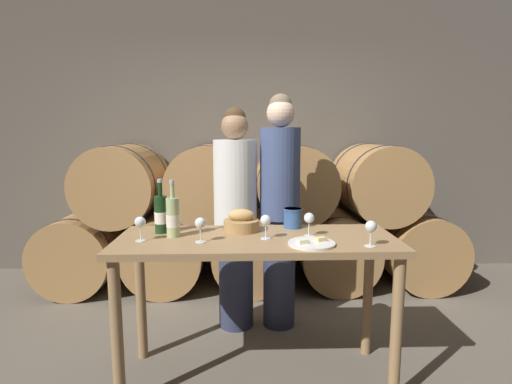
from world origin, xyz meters
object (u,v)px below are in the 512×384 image
object	(u,v)px
wine_bottle_red	(161,214)
wine_glass_far_right	(371,228)
tasting_table	(257,259)
cheese_plate	(312,243)
wine_glass_left	(200,224)
blue_crock	(293,217)
person_right	(280,208)
person_left	(236,217)
wine_glass_far_left	(140,223)
wine_glass_right	(309,219)
wine_glass_center	(266,221)
bread_basket	(241,223)
wine_bottle_white	(173,217)

from	to	relation	value
wine_bottle_red	wine_glass_far_right	xyz separation A→B (m)	(1.19, -0.33, -0.01)
tasting_table	wine_bottle_red	xyz separation A→B (m)	(-0.58, 0.13, 0.25)
cheese_plate	wine_glass_left	world-z (taller)	wine_glass_left
tasting_table	blue_crock	distance (m)	0.39
person_right	wine_glass_far_right	bearing A→B (deg)	-65.30
person_left	wine_glass_far_left	size ratio (longest dim) A/B	11.92
tasting_table	wine_glass_right	world-z (taller)	wine_glass_right
wine_glass_center	wine_glass_far_right	world-z (taller)	same
bread_basket	person_left	bearing A→B (deg)	94.99
wine_glass_left	bread_basket	bearing A→B (deg)	47.86
tasting_table	wine_bottle_white	bearing A→B (deg)	176.35
person_right	wine_bottle_white	world-z (taller)	person_right
wine_glass_center	wine_glass_far_right	size ratio (longest dim) A/B	1.00
wine_glass_left	blue_crock	bearing A→B (deg)	30.30
tasting_table	wine_glass_left	world-z (taller)	wine_glass_left
wine_glass_left	wine_glass_right	bearing A→B (deg)	10.14
wine_bottle_red	bread_basket	bearing A→B (deg)	3.29
wine_bottle_red	wine_glass_left	bearing A→B (deg)	-40.36
wine_bottle_white	wine_bottle_red	bearing A→B (deg)	132.60
tasting_table	blue_crock	xyz separation A→B (m)	(0.24, 0.23, 0.20)
person_left	wine_glass_right	xyz separation A→B (m)	(0.45, -0.67, 0.13)
wine_glass_right	wine_bottle_white	bearing A→B (deg)	179.08
person_left	wine_glass_left	size ratio (longest dim) A/B	11.92
cheese_plate	wine_glass_left	distance (m)	0.62
person_left	wine_bottle_red	distance (m)	0.73
person_right	cheese_plate	distance (m)	0.86
blue_crock	wine_glass_center	size ratio (longest dim) A/B	0.90
wine_glass_far_left	wine_glass_left	world-z (taller)	same
wine_bottle_red	tasting_table	bearing A→B (deg)	-12.54
person_left	tasting_table	bearing A→B (deg)	-78.72
person_right	wine_bottle_red	world-z (taller)	person_right
wine_glass_center	wine_bottle_white	bearing A→B (deg)	173.24
wine_glass_right	wine_glass_far_right	distance (m)	0.37
wine_bottle_white	bread_basket	xyz separation A→B (m)	(0.40, 0.13, -0.07)
blue_crock	wine_glass_left	bearing A→B (deg)	-149.70
person_left	wine_bottle_red	size ratio (longest dim) A/B	5.07
wine_glass_right	wine_glass_center	bearing A→B (deg)	-168.79
wine_glass_far_left	person_right	bearing A→B (deg)	40.96
wine_glass_far_left	wine_glass_center	size ratio (longest dim) A/B	1.00
person_right	wine_glass_right	distance (m)	0.68
person_right	wine_glass_right	world-z (taller)	person_right
wine_bottle_white	wine_glass_center	size ratio (longest dim) A/B	2.39
wine_glass_far_right	wine_glass_right	bearing A→B (deg)	143.29
person_left	wine_glass_left	xyz separation A→B (m)	(-0.18, -0.78, 0.13)
wine_bottle_white	person_left	bearing A→B (deg)	61.71
tasting_table	wine_glass_far_right	bearing A→B (deg)	-18.50
wine_bottle_red	wine_glass_far_right	size ratio (longest dim) A/B	2.35
cheese_plate	person_right	bearing A→B (deg)	96.58
wine_glass_right	person_right	bearing A→B (deg)	99.52
blue_crock	wine_glass_far_right	world-z (taller)	wine_glass_far_right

